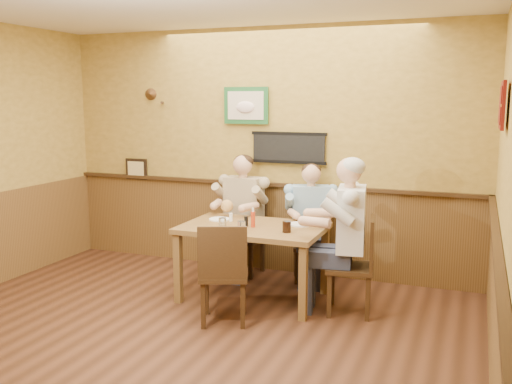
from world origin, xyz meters
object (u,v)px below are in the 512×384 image
Objects in this scene: salt_shaker at (231,217)px; chair_right_end at (350,265)px; dining_table at (253,235)px; chair_back_left at (244,237)px; water_glass_mid at (241,227)px; diner_white_elder at (351,245)px; pepper_shaker at (246,221)px; diner_blue_polo at (310,229)px; diner_tan_shirt at (244,221)px; cola_tumbler at (287,227)px; chair_near_side at (224,272)px; chair_back_right at (310,244)px; water_glass_left at (222,223)px; hot_sauce_bottle at (253,219)px.

chair_right_end is at bearing -6.75° from salt_shaker.
chair_back_left is (-0.40, 0.73, -0.22)m from dining_table.
diner_white_elder is at bearing 17.34° from water_glass_mid.
chair_back_left is at bearing 100.27° from salt_shaker.
salt_shaker is (-0.31, 0.46, -0.02)m from water_glass_mid.
chair_right_end reaches higher than pepper_shaker.
diner_blue_polo is 1.20m from water_glass_mid.
diner_tan_shirt reaches higher than cola_tumbler.
water_glass_mid is (-0.97, -0.30, 0.35)m from chair_right_end.
diner_blue_polo is (0.77, 0.05, -0.03)m from diner_tan_shirt.
dining_table is 1.13× the size of diner_tan_shirt.
pepper_shaker is at bearing -62.94° from chair_back_left.
chair_back_left is 1.59m from chair_right_end.
chair_near_side is 0.88m from salt_shaker.
diner_blue_polo is 0.89× the size of diner_white_elder.
chair_back_right is 1.01m from pepper_shaker.
water_glass_left is 0.27m from water_glass_mid.
chair_right_end is at bearing -2.55° from dining_table.
chair_near_side is at bearing -94.19° from hot_sauce_bottle.
chair_near_side is 0.58m from water_glass_left.
water_glass_left is (0.18, -0.97, 0.37)m from chair_back_left.
dining_table is 0.69m from chair_near_side.
salt_shaker is (-1.28, 0.15, 0.33)m from chair_right_end.
diner_white_elder reaches higher than chair_back_left.
dining_table is 0.99m from diner_white_elder.
salt_shaker is (-0.29, 0.11, 0.13)m from dining_table.
dining_table is 1.20× the size of diner_blue_polo.
cola_tumbler is (-0.59, -0.11, 0.14)m from diner_white_elder.
cola_tumbler is (0.63, 0.09, -0.00)m from water_glass_left.
diner_white_elder is at bearing -71.43° from diner_blue_polo.
chair_back_right is at bearing 64.33° from dining_table.
diner_white_elder is (1.39, -0.77, 0.23)m from chair_back_left.
diner_blue_polo is at bearing 59.51° from water_glass_left.
chair_right_end reaches higher than water_glass_mid.
chair_back_left is 10.13× the size of salt_shaker.
chair_near_side and hot_sauce_bottle have the same top height.
pepper_shaker is at bearing -135.71° from chair_back_right.
diner_blue_polo reaches higher than chair_back_left.
hot_sauce_bottle is at bearing -131.18° from chair_back_right.
chair_back_left is at bearing -96.21° from chair_near_side.
salt_shaker is at bearing 100.39° from water_glass_left.
chair_back_left is 1.44m from chair_near_side.
chair_back_right is at bearing 6.56° from diner_tan_shirt.
diner_tan_shirt is 1.20m from cola_tumbler.
chair_right_end is at bearing -170.00° from chair_near_side.
chair_right_end reaches higher than chair_near_side.
chair_back_right is at bearing 62.93° from pepper_shaker.
diner_tan_shirt reaches higher than chair_right_end.
water_glass_mid is 0.55m from salt_shaker.
diner_blue_polo is at bearing -151.77° from diner_white_elder.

